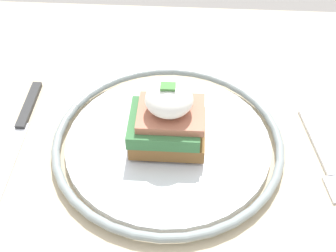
{
  "coord_description": "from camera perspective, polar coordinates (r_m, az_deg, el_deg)",
  "views": [
    {
      "loc": [
        -0.04,
        0.37,
        1.16
      ],
      "look_at": [
        -0.01,
        -0.01,
        0.78
      ],
      "focal_mm": 50.0,
      "sensor_mm": 36.0,
      "label": 1
    }
  ],
  "objects": [
    {
      "name": "dining_table",
      "position": [
        0.66,
        -1.29,
        -10.88
      ],
      "size": [
        0.97,
        0.65,
        0.75
      ],
      "color": "#C6B28E",
      "rests_on": "ground_plane"
    },
    {
      "name": "plate",
      "position": [
        0.55,
        -0.0,
        -1.98
      ],
      "size": [
        0.27,
        0.27,
        0.02
      ],
      "color": "silver",
      "rests_on": "dining_table"
    },
    {
      "name": "sandwich",
      "position": [
        0.53,
        -0.03,
        0.85
      ],
      "size": [
        0.09,
        0.07,
        0.08
      ],
      "color": "brown",
      "rests_on": "plate"
    },
    {
      "name": "fork",
      "position": [
        0.58,
        18.39,
        -3.7
      ],
      "size": [
        0.04,
        0.14,
        0.0
      ],
      "color": "silver",
      "rests_on": "dining_table"
    },
    {
      "name": "knife",
      "position": [
        0.61,
        -17.59,
        -0.33
      ],
      "size": [
        0.02,
        0.2,
        0.01
      ],
      "color": "#2D2D2D",
      "rests_on": "dining_table"
    }
  ]
}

